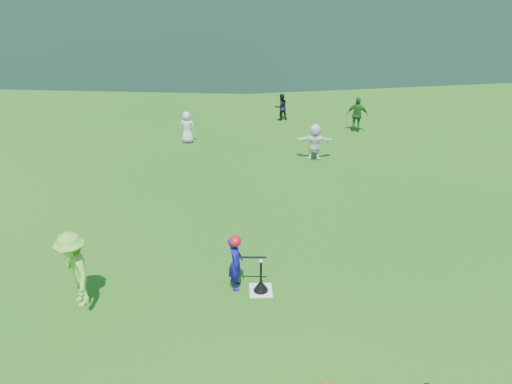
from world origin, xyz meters
TOP-DOWN VIEW (x-y plane):
  - ground at (0.00, 0.00)m, footprint 120.00×120.00m
  - home_plate at (0.00, 0.00)m, footprint 0.45×0.45m
  - baseball at (0.00, 0.00)m, footprint 0.08×0.08m
  - batter_child at (-0.49, 0.15)m, footprint 0.30×0.44m
  - adult_coach at (-3.49, -0.21)m, footprint 1.01×1.18m
  - fielder_a at (-2.08, 7.77)m, footprint 0.56×0.40m
  - fielder_b at (1.21, 9.80)m, footprint 0.58×0.52m
  - fielder_c at (3.75, 8.49)m, footprint 0.79×0.49m
  - fielder_d at (1.94, 6.20)m, footprint 1.12×0.44m
  - batting_tee at (0.00, 0.00)m, footprint 0.30×0.30m
  - batter_gear at (-0.47, 0.16)m, footprint 0.73×0.26m
  - outfield_fence at (0.00, 28.00)m, footprint 70.07×0.08m

SIDE VIEW (x-z plane):
  - ground at x=0.00m, z-range 0.00..0.00m
  - home_plate at x=0.00m, z-range 0.00..0.02m
  - batting_tee at x=0.00m, z-range -0.21..0.47m
  - fielder_b at x=1.21m, z-range 0.00..1.00m
  - fielder_a at x=-2.08m, z-range 0.00..1.06m
  - fielder_d at x=1.94m, z-range 0.00..1.17m
  - batter_child at x=-0.49m, z-range 0.00..1.19m
  - fielder_c at x=3.75m, z-range 0.00..1.25m
  - outfield_fence at x=0.00m, z-range 0.03..1.36m
  - baseball at x=0.00m, z-range 0.70..0.78m
  - adult_coach at x=-3.49m, z-range 0.00..1.58m
  - batter_gear at x=-0.47m, z-range 0.80..1.35m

